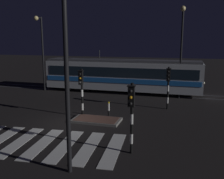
{
  "coord_description": "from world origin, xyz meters",
  "views": [
    {
      "loc": [
        6.84,
        -14.17,
        5.22
      ],
      "look_at": [
        1.41,
        4.51,
        1.4
      ],
      "focal_mm": 41.23,
      "sensor_mm": 36.0,
      "label": 1
    }
  ],
  "objects_px": {
    "tram": "(122,75)",
    "bollard_island_edge": "(109,110)",
    "traffic_light_corner_near_right": "(131,108)",
    "street_lamp_near_kerb": "(63,52)",
    "traffic_light_corner_far_right": "(168,82)",
    "street_lamp_trackside_left": "(41,45)",
    "street_lamp_trackside_right": "(182,43)",
    "traffic_light_median_centre": "(81,86)"
  },
  "relations": [
    {
      "from": "tram",
      "to": "bollard_island_edge",
      "type": "height_order",
      "value": "tram"
    },
    {
      "from": "traffic_light_corner_near_right",
      "to": "tram",
      "type": "bearing_deg",
      "value": 105.91
    },
    {
      "from": "bollard_island_edge",
      "to": "street_lamp_near_kerb",
      "type": "bearing_deg",
      "value": -85.48
    },
    {
      "from": "traffic_light_corner_near_right",
      "to": "bollard_island_edge",
      "type": "distance_m",
      "value": 5.91
    },
    {
      "from": "traffic_light_corner_far_right",
      "to": "tram",
      "type": "bearing_deg",
      "value": 133.01
    },
    {
      "from": "street_lamp_trackside_left",
      "to": "street_lamp_near_kerb",
      "type": "bearing_deg",
      "value": -56.18
    },
    {
      "from": "traffic_light_corner_near_right",
      "to": "street_lamp_trackside_right",
      "type": "relative_size",
      "value": 0.42
    },
    {
      "from": "traffic_light_median_centre",
      "to": "traffic_light_corner_far_right",
      "type": "height_order",
      "value": "traffic_light_median_centre"
    },
    {
      "from": "traffic_light_corner_near_right",
      "to": "street_lamp_trackside_left",
      "type": "xyz_separation_m",
      "value": [
        -11.79,
        12.09,
        2.48
      ]
    },
    {
      "from": "bollard_island_edge",
      "to": "tram",
      "type": "bearing_deg",
      "value": 98.4
    },
    {
      "from": "traffic_light_median_centre",
      "to": "street_lamp_near_kerb",
      "type": "distance_m",
      "value": 8.01
    },
    {
      "from": "street_lamp_near_kerb",
      "to": "tram",
      "type": "relative_size",
      "value": 0.49
    },
    {
      "from": "tram",
      "to": "traffic_light_corner_far_right",
      "type": "bearing_deg",
      "value": -46.99
    },
    {
      "from": "tram",
      "to": "bollard_island_edge",
      "type": "relative_size",
      "value": 13.92
    },
    {
      "from": "tram",
      "to": "bollard_island_edge",
      "type": "xyz_separation_m",
      "value": [
        1.25,
        -8.48,
        -1.19
      ]
    },
    {
      "from": "street_lamp_trackside_right",
      "to": "street_lamp_trackside_left",
      "type": "height_order",
      "value": "street_lamp_trackside_right"
    },
    {
      "from": "street_lamp_near_kerb",
      "to": "traffic_light_corner_near_right",
      "type": "bearing_deg",
      "value": 51.45
    },
    {
      "from": "traffic_light_corner_near_right",
      "to": "tram",
      "type": "relative_size",
      "value": 0.21
    },
    {
      "from": "traffic_light_corner_near_right",
      "to": "street_lamp_near_kerb",
      "type": "relative_size",
      "value": 0.44
    },
    {
      "from": "street_lamp_near_kerb",
      "to": "tram",
      "type": "xyz_separation_m",
      "value": [
        -1.85,
        16.04,
        -3.02
      ]
    },
    {
      "from": "traffic_light_median_centre",
      "to": "tram",
      "type": "relative_size",
      "value": 0.21
    },
    {
      "from": "tram",
      "to": "street_lamp_near_kerb",
      "type": "bearing_deg",
      "value": -83.42
    },
    {
      "from": "street_lamp_trackside_right",
      "to": "tram",
      "type": "relative_size",
      "value": 0.51
    },
    {
      "from": "traffic_light_corner_near_right",
      "to": "traffic_light_corner_far_right",
      "type": "distance_m",
      "value": 8.36
    },
    {
      "from": "street_lamp_trackside_left",
      "to": "street_lamp_near_kerb",
      "type": "xyz_separation_m",
      "value": [
        9.78,
        -14.6,
        0.1
      ]
    },
    {
      "from": "traffic_light_median_centre",
      "to": "street_lamp_trackside_left",
      "type": "bearing_deg",
      "value": 134.97
    },
    {
      "from": "street_lamp_trackside_right",
      "to": "bollard_island_edge",
      "type": "bearing_deg",
      "value": -121.19
    },
    {
      "from": "traffic_light_corner_far_right",
      "to": "bollard_island_edge",
      "type": "height_order",
      "value": "traffic_light_corner_far_right"
    },
    {
      "from": "street_lamp_trackside_right",
      "to": "bollard_island_edge",
      "type": "xyz_separation_m",
      "value": [
        -4.35,
        -7.18,
        -4.37
      ]
    },
    {
      "from": "traffic_light_median_centre",
      "to": "bollard_island_edge",
      "type": "relative_size",
      "value": 2.97
    },
    {
      "from": "street_lamp_trackside_left",
      "to": "bollard_island_edge",
      "type": "height_order",
      "value": "street_lamp_trackside_left"
    },
    {
      "from": "traffic_light_median_centre",
      "to": "traffic_light_corner_far_right",
      "type": "relative_size",
      "value": 1.03
    },
    {
      "from": "traffic_light_corner_near_right",
      "to": "traffic_light_median_centre",
      "type": "bearing_deg",
      "value": 133.15
    },
    {
      "from": "bollard_island_edge",
      "to": "traffic_light_median_centre",
      "type": "bearing_deg",
      "value": -168.43
    },
    {
      "from": "traffic_light_corner_far_right",
      "to": "street_lamp_near_kerb",
      "type": "distance_m",
      "value": 11.53
    },
    {
      "from": "street_lamp_trackside_left",
      "to": "bollard_island_edge",
      "type": "xyz_separation_m",
      "value": [
        9.18,
        -7.04,
        -4.11
      ]
    },
    {
      "from": "traffic_light_corner_near_right",
      "to": "traffic_light_corner_far_right",
      "type": "height_order",
      "value": "traffic_light_corner_near_right"
    },
    {
      "from": "street_lamp_trackside_right",
      "to": "street_lamp_near_kerb",
      "type": "distance_m",
      "value": 15.22
    },
    {
      "from": "street_lamp_near_kerb",
      "to": "traffic_light_median_centre",
      "type": "bearing_deg",
      "value": 108.32
    },
    {
      "from": "street_lamp_near_kerb",
      "to": "tram",
      "type": "bearing_deg",
      "value": 96.58
    },
    {
      "from": "traffic_light_median_centre",
      "to": "bollard_island_edge",
      "type": "height_order",
      "value": "traffic_light_median_centre"
    },
    {
      "from": "traffic_light_corner_far_right",
      "to": "tram",
      "type": "relative_size",
      "value": 0.21
    }
  ]
}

